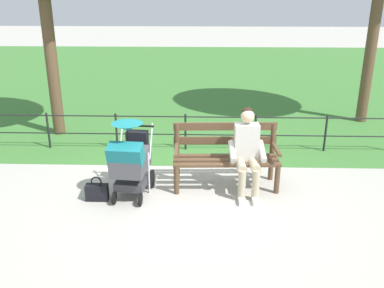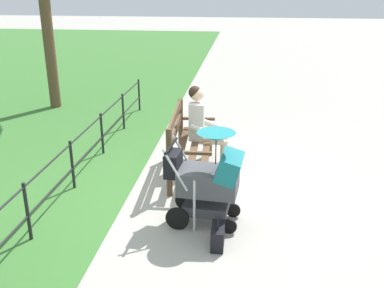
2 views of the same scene
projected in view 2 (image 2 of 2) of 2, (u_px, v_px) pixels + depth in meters
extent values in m
plane|color=#ADA89E|center=(188.00, 194.00, 5.97)|extent=(60.00, 60.00, 0.00)
cube|color=brown|center=(182.00, 145.00, 6.47)|extent=(1.60, 0.17, 0.04)
cube|color=brown|center=(194.00, 145.00, 6.45)|extent=(1.60, 0.17, 0.04)
cube|color=brown|center=(207.00, 146.00, 6.44)|extent=(1.60, 0.17, 0.04)
cube|color=brown|center=(175.00, 131.00, 6.40)|extent=(1.60, 0.11, 0.12)
cube|color=brown|center=(175.00, 116.00, 6.32)|extent=(1.60, 0.11, 0.12)
cylinder|color=brown|center=(210.00, 142.00, 7.22)|extent=(0.08, 0.08, 0.45)
cylinder|color=brown|center=(181.00, 127.00, 7.17)|extent=(0.08, 0.08, 0.95)
cube|color=brown|center=(198.00, 119.00, 7.09)|extent=(0.08, 0.56, 0.04)
cylinder|color=brown|center=(205.00, 182.00, 5.82)|extent=(0.08, 0.08, 0.45)
cylinder|color=brown|center=(169.00, 163.00, 5.77)|extent=(0.08, 0.08, 0.95)
cube|color=brown|center=(190.00, 153.00, 5.69)|extent=(0.08, 0.56, 0.04)
cylinder|color=tan|center=(211.00, 136.00, 6.80)|extent=(0.16, 0.41, 0.14)
cylinder|color=tan|center=(211.00, 140.00, 6.61)|extent=(0.16, 0.41, 0.14)
cylinder|color=tan|center=(224.00, 150.00, 6.87)|extent=(0.11, 0.11, 0.47)
cylinder|color=tan|center=(224.00, 155.00, 6.68)|extent=(0.11, 0.11, 0.47)
cube|color=silver|center=(229.00, 162.00, 6.93)|extent=(0.11, 0.22, 0.07)
cube|color=silver|center=(229.00, 167.00, 6.74)|extent=(0.11, 0.22, 0.07)
cube|color=beige|center=(197.00, 120.00, 6.62)|extent=(0.37, 0.24, 0.56)
cylinder|color=beige|center=(205.00, 122.00, 6.85)|extent=(0.11, 0.43, 0.23)
cylinder|color=beige|center=(204.00, 131.00, 6.44)|extent=(0.11, 0.43, 0.23)
sphere|color=beige|center=(197.00, 94.00, 6.48)|extent=(0.20, 0.20, 0.20)
sphere|color=black|center=(195.00, 92.00, 6.47)|extent=(0.19, 0.19, 0.19)
cylinder|color=black|center=(186.00, 200.00, 5.51)|extent=(0.05, 0.28, 0.28)
cylinder|color=black|center=(177.00, 219.00, 5.09)|extent=(0.05, 0.28, 0.28)
cylinder|color=black|center=(233.00, 210.00, 5.37)|extent=(0.05, 0.18, 0.18)
cylinder|color=black|center=(229.00, 226.00, 5.02)|extent=(0.05, 0.18, 0.18)
cube|color=#38383D|center=(206.00, 206.00, 5.21)|extent=(0.46, 0.55, 0.12)
cylinder|color=silver|center=(202.00, 189.00, 5.40)|extent=(0.03, 0.03, 0.65)
cylinder|color=silver|center=(194.00, 206.00, 4.98)|extent=(0.03, 0.03, 0.65)
cube|color=#47474C|center=(208.00, 181.00, 5.09)|extent=(0.52, 0.72, 0.28)
cube|color=#19727A|center=(229.00, 167.00, 4.97)|extent=(0.50, 0.35, 0.33)
cylinder|color=black|center=(171.00, 146.00, 5.03)|extent=(0.52, 0.08, 0.03)
cylinder|color=silver|center=(184.00, 155.00, 5.30)|extent=(0.05, 0.30, 0.49)
cylinder|color=silver|center=(175.00, 170.00, 4.88)|extent=(0.05, 0.30, 0.49)
cone|color=#19727A|center=(216.00, 137.00, 4.88)|extent=(0.48, 0.48, 0.10)
cylinder|color=black|center=(216.00, 152.00, 4.94)|extent=(0.01, 0.01, 0.30)
cube|color=black|center=(173.00, 164.00, 5.11)|extent=(0.33, 0.19, 0.28)
cube|color=black|center=(218.00, 236.00, 4.77)|extent=(0.32, 0.14, 0.24)
torus|color=black|center=(218.00, 223.00, 4.71)|extent=(0.16, 0.02, 0.16)
cylinder|color=black|center=(139.00, 95.00, 9.69)|extent=(0.04, 0.04, 0.70)
cylinder|color=black|center=(123.00, 112.00, 8.47)|extent=(0.04, 0.04, 0.70)
cylinder|color=black|center=(102.00, 134.00, 7.25)|extent=(0.04, 0.04, 0.70)
cylinder|color=black|center=(72.00, 165.00, 6.03)|extent=(0.04, 0.04, 0.70)
cylinder|color=black|center=(27.00, 212.00, 4.81)|extent=(0.04, 0.04, 0.70)
cylinder|color=black|center=(70.00, 145.00, 5.92)|extent=(7.87, 0.02, 0.02)
cylinder|color=black|center=(73.00, 168.00, 6.05)|extent=(7.87, 0.02, 0.02)
cylinder|color=brown|center=(47.00, 29.00, 9.48)|extent=(0.24, 0.24, 3.49)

